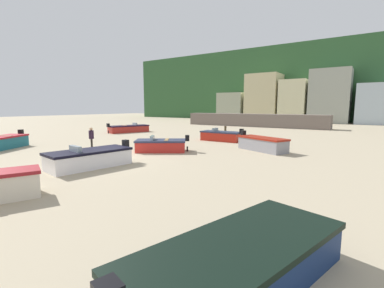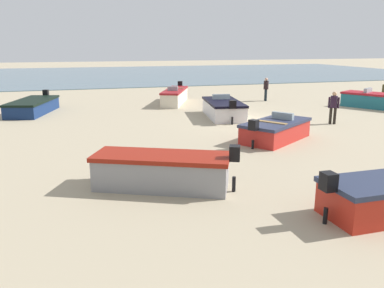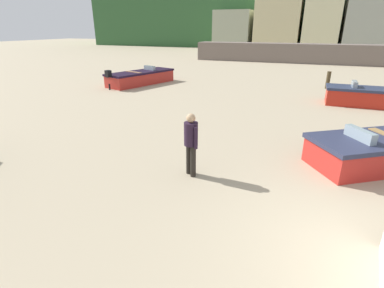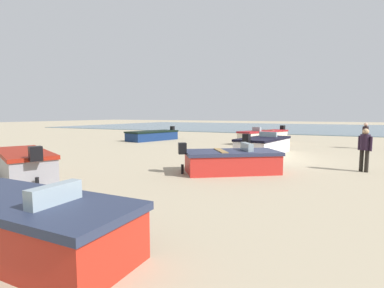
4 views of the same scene
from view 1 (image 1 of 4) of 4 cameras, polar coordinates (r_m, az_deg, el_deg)
name	(u,v)px [view 1 (image 1 of 4)]	position (r m, az deg, el deg)	size (l,w,h in m)	color
ground_plane	(108,160)	(16.23, -17.38, -3.29)	(160.00, 160.00, 0.00)	tan
headland_hill	(316,87)	(77.12, 24.86, 11.00)	(90.00, 32.00, 16.26)	#2E572F
harbor_pier	(253,120)	(42.82, 12.83, 4.96)	(21.87, 2.40, 1.94)	#6D6058
townhouse_far_left	(234,107)	(63.02, 8.94, 7.86)	(5.87, 6.45, 6.12)	#9BA288
townhouse_centre_left	(264,98)	(60.51, 15.11, 9.45)	(6.68, 6.61, 9.85)	#C8BD8E
townhouse_centre	(294,101)	(58.66, 20.95, 8.49)	(5.03, 6.40, 8.29)	beige
townhouse_centre_right	(330,96)	(57.12, 27.25, 8.98)	(6.83, 5.49, 9.90)	#989D8F
townhouse_right	(377,104)	(57.31, 34.70, 6.99)	(6.38, 6.74, 7.00)	#AABCC7
boat_red_0	(221,136)	(24.23, 6.23, 1.71)	(3.93, 1.46, 1.18)	red
boat_grey_1	(262,144)	(19.35, 14.69, 0.04)	(3.94, 2.78, 1.27)	gray
boat_navy_2	(239,263)	(5.09, 9.94, -23.74)	(2.87, 4.77, 1.10)	navy
boat_red_4	(161,145)	(18.54, -6.62, -0.29)	(3.72, 3.27, 1.13)	red
boat_red_5	(129,129)	(33.16, -13.32, 3.19)	(3.00, 5.10, 1.16)	#B32A22
boat_white_7	(90,158)	(14.63, -20.92, -2.85)	(2.35, 4.43, 1.21)	white
mooring_post_mid_beach	(225,131)	(28.47, 7.10, 2.77)	(0.24, 0.24, 1.04)	#413521
beach_walker_foreground	(91,137)	(20.15, -20.61, 1.44)	(0.48, 0.47, 1.62)	black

